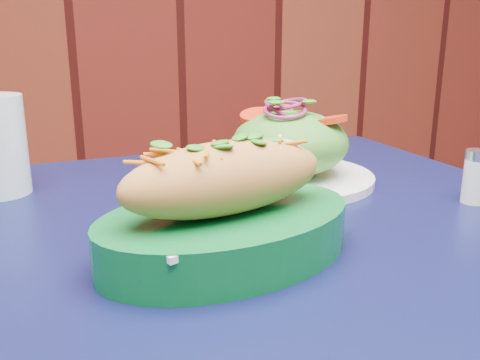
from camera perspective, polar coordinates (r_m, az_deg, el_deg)
name	(u,v)px	position (r m, az deg, el deg)	size (l,w,h in m)	color
cafe_table	(257,300)	(0.63, 1.86, -12.65)	(0.85, 0.85, 0.75)	black
banh_mi_basket	(227,210)	(0.51, -1.44, -3.24)	(0.30, 0.23, 0.12)	#095D26
salad_plate	(290,149)	(0.76, 5.33, 3.29)	(0.24, 0.24, 0.12)	white
salt_shaker	(476,177)	(0.73, 23.85, 0.32)	(0.03, 0.03, 0.07)	white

